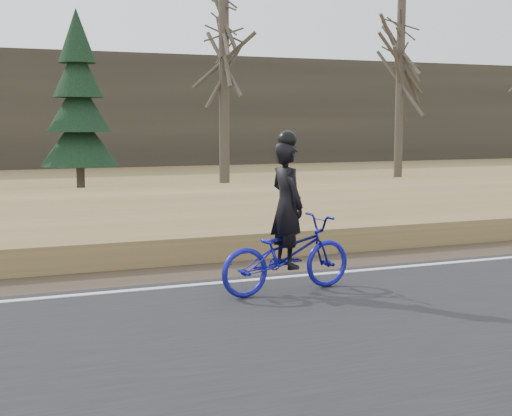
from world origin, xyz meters
name	(u,v)px	position (x,y,z in m)	size (l,w,h in m)	color
embankment	(432,217)	(0.00, 4.20, 0.22)	(120.00, 5.00, 0.44)	#9A784E
ballast	(351,200)	(0.00, 8.00, 0.23)	(120.00, 3.00, 0.45)	slate
railroad	(351,189)	(0.00, 8.00, 0.53)	(120.00, 2.40, 0.29)	black
treeline_backdrop	(160,111)	(0.00, 30.00, 3.00)	(120.00, 4.00, 6.00)	#383328
cyclist	(287,242)	(-5.83, -0.65, 0.76)	(2.08, 0.95, 2.22)	#14158E
bare_tree_near_left	(224,90)	(-1.63, 14.20, 3.51)	(0.36, 0.36, 7.01)	#4A4336
bare_tree_center	(400,75)	(6.86, 16.32, 4.32)	(0.36, 0.36, 8.65)	#4A4336
conifer	(79,106)	(-6.47, 15.06, 2.90)	(2.60, 2.60, 6.14)	#4A4336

